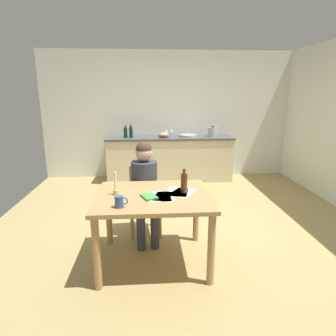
# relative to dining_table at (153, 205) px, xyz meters

# --- Properties ---
(ground_plane) EXTENTS (5.20, 5.20, 0.04)m
(ground_plane) POSITION_rel_dining_table_xyz_m (0.40, 0.79, -0.66)
(ground_plane) COLOR tan
(wall_back) EXTENTS (5.20, 0.12, 2.60)m
(wall_back) POSITION_rel_dining_table_xyz_m (0.40, 3.39, 0.66)
(wall_back) COLOR silver
(wall_back) RESTS_ON ground
(kitchen_counter) EXTENTS (2.55, 0.64, 0.90)m
(kitchen_counter) POSITION_rel_dining_table_xyz_m (0.40, 3.03, -0.19)
(kitchen_counter) COLOR beige
(kitchen_counter) RESTS_ON ground
(dining_table) EXTENTS (1.16, 0.96, 0.76)m
(dining_table) POSITION_rel_dining_table_xyz_m (0.00, 0.00, 0.00)
(dining_table) COLOR tan
(dining_table) RESTS_ON ground
(chair_at_table) EXTENTS (0.44, 0.44, 0.85)m
(chair_at_table) POSITION_rel_dining_table_xyz_m (-0.10, 0.72, -0.17)
(chair_at_table) COLOR tan
(chair_at_table) RESTS_ON ground
(person_seated) EXTENTS (0.35, 0.61, 1.19)m
(person_seated) POSITION_rel_dining_table_xyz_m (-0.09, 0.57, 0.03)
(person_seated) COLOR #333842
(person_seated) RESTS_ON ground
(coffee_mug) EXTENTS (0.12, 0.08, 0.11)m
(coffee_mug) POSITION_rel_dining_table_xyz_m (-0.31, -0.31, 0.16)
(coffee_mug) COLOR #33598C
(coffee_mug) RESTS_ON dining_table
(candlestick) EXTENTS (0.06, 0.06, 0.24)m
(candlestick) POSITION_rel_dining_table_xyz_m (-0.38, 0.03, 0.18)
(candlestick) COLOR gold
(candlestick) RESTS_ON dining_table
(book_magazine) EXTENTS (0.18, 0.21, 0.02)m
(book_magazine) POSITION_rel_dining_table_xyz_m (-0.04, -0.08, 0.12)
(book_magazine) COLOR #429444
(book_magazine) RESTS_ON dining_table
(paper_letter) EXTENTS (0.29, 0.35, 0.00)m
(paper_letter) POSITION_rel_dining_table_xyz_m (0.11, -0.06, 0.11)
(paper_letter) COLOR white
(paper_letter) RESTS_ON dining_table
(paper_bill) EXTENTS (0.27, 0.33, 0.00)m
(paper_bill) POSITION_rel_dining_table_xyz_m (0.26, 0.07, 0.11)
(paper_bill) COLOR white
(paper_bill) RESTS_ON dining_table
(paper_envelope) EXTENTS (0.34, 0.36, 0.00)m
(paper_envelope) POSITION_rel_dining_table_xyz_m (0.30, 0.05, 0.11)
(paper_envelope) COLOR white
(paper_envelope) RESTS_ON dining_table
(paper_receipt) EXTENTS (0.22, 0.30, 0.00)m
(paper_receipt) POSITION_rel_dining_table_xyz_m (0.07, -0.06, 0.11)
(paper_receipt) COLOR white
(paper_receipt) RESTS_ON dining_table
(wine_bottle_on_table) EXTENTS (0.07, 0.07, 0.25)m
(wine_bottle_on_table) POSITION_rel_dining_table_xyz_m (0.32, 0.04, 0.22)
(wine_bottle_on_table) COLOR #593319
(wine_bottle_on_table) RESTS_ON dining_table
(sink_unit) EXTENTS (0.36, 0.36, 0.24)m
(sink_unit) POSITION_rel_dining_table_xyz_m (0.77, 3.03, 0.28)
(sink_unit) COLOR #B2B7BC
(sink_unit) RESTS_ON kitchen_counter
(bottle_oil) EXTENTS (0.07, 0.07, 0.24)m
(bottle_oil) POSITION_rel_dining_table_xyz_m (-0.48, 2.97, 0.36)
(bottle_oil) COLOR black
(bottle_oil) RESTS_ON kitchen_counter
(bottle_vinegar) EXTENTS (0.07, 0.07, 0.26)m
(bottle_vinegar) POSITION_rel_dining_table_xyz_m (-0.38, 2.96, 0.36)
(bottle_vinegar) COLOR black
(bottle_vinegar) RESTS_ON kitchen_counter
(mixing_bowl) EXTENTS (0.22, 0.22, 0.10)m
(mixing_bowl) POSITION_rel_dining_table_xyz_m (0.27, 2.98, 0.30)
(mixing_bowl) COLOR tan
(mixing_bowl) RESTS_ON kitchen_counter
(stovetop_kettle) EXTENTS (0.18, 0.18, 0.22)m
(stovetop_kettle) POSITION_rel_dining_table_xyz_m (1.28, 3.03, 0.35)
(stovetop_kettle) COLOR #B7BABF
(stovetop_kettle) RESTS_ON kitchen_counter
(wine_glass_near_sink) EXTENTS (0.07, 0.07, 0.15)m
(wine_glass_near_sink) POSITION_rel_dining_table_xyz_m (0.45, 3.18, 0.36)
(wine_glass_near_sink) COLOR silver
(wine_glass_near_sink) RESTS_ON kitchen_counter
(wine_glass_by_kettle) EXTENTS (0.07, 0.07, 0.15)m
(wine_glass_by_kettle) POSITION_rel_dining_table_xyz_m (0.33, 3.18, 0.36)
(wine_glass_by_kettle) COLOR silver
(wine_glass_by_kettle) RESTS_ON kitchen_counter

